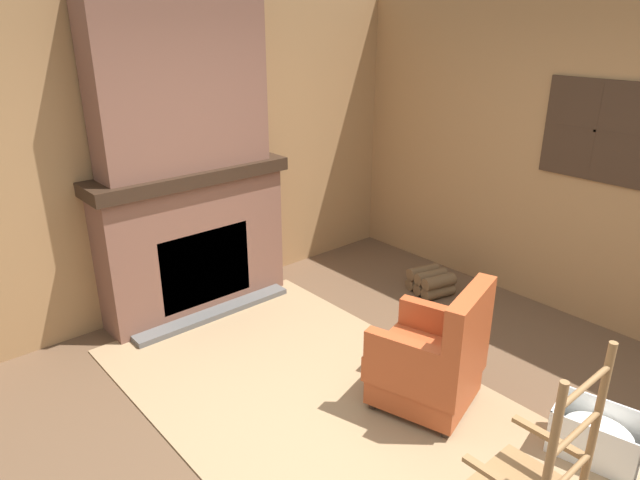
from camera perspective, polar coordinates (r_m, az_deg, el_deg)
The scene contains 11 objects.
ground_plane at distance 3.88m, azimuth 5.52°, elevation -18.44°, with size 14.00×14.00×0.00m, color brown.
wood_panel_wall_left at distance 5.09m, azimuth -14.36°, elevation 8.01°, with size 0.06×5.43×2.70m.
wood_panel_wall_back at distance 5.18m, azimuth 25.34°, elevation 6.92°, with size 5.43×0.09×2.70m.
fireplace_hearth at distance 5.10m, azimuth -12.43°, elevation -0.13°, with size 0.59×1.74×1.29m.
chimney_breast at distance 4.79m, azimuth -13.83°, elevation 15.00°, with size 0.33×1.45×1.38m.
area_rug at distance 4.06m, azimuth 0.67°, elevation -16.12°, with size 3.47×1.98×0.01m.
armchair at distance 3.93m, azimuth 11.11°, elevation -11.88°, with size 0.79×0.77×0.92m.
firewood_stack at distance 5.56m, azimuth 11.00°, elevation -4.11°, with size 0.43×0.40×0.22m.
laundry_basket at distance 3.96m, azimuth 26.00°, elevation -17.10°, with size 0.56×0.42×0.31m.
oil_lamp_vase at distance 4.80m, azimuth -16.47°, elevation 7.36°, with size 0.11×0.11×0.24m.
storage_case at distance 5.02m, azimuth -11.36°, elevation 8.27°, with size 0.13×0.22×0.14m.
Camera 1 is at (2.00, -2.20, 2.50)m, focal length 32.00 mm.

